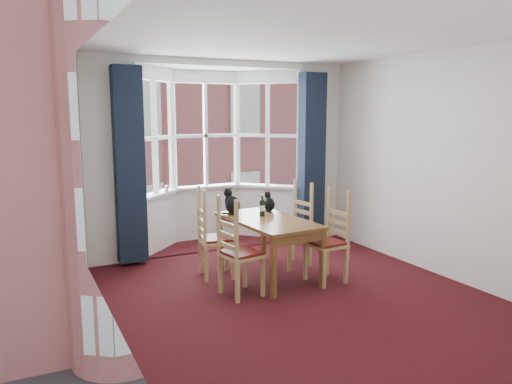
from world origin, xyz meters
TOP-DOWN VIEW (x-y plane):
  - floor at (0.00, 0.00)m, footprint 4.50×4.50m
  - ceiling at (0.00, 0.00)m, footprint 4.50×4.50m
  - wall_left at (-2.00, 0.00)m, footprint 0.00×4.50m
  - wall_right at (2.00, 0.00)m, footprint 0.00×4.50m
  - wall_near at (0.00, -2.25)m, footprint 4.00×0.00m
  - wall_back_pier_left at (-1.65, 2.25)m, footprint 0.70×0.12m
  - wall_back_pier_right at (1.65, 2.25)m, footprint 0.70×0.12m
  - bay_window at (0.00, 2.75)m, footprint 2.76×0.94m
  - curtain_left at (-1.42, 2.07)m, footprint 0.38×0.22m
  - curtain_right at (1.42, 2.07)m, footprint 0.38×0.22m
  - dining_table at (-0.00, 0.82)m, footprint 0.88×1.51m
  - chair_left_near at (-0.66, 0.36)m, footprint 0.46×0.48m
  - chair_left_far at (-0.67, 1.11)m, footprint 0.46×0.48m
  - chair_right_near at (0.63, 0.34)m, footprint 0.43×0.45m
  - chair_right_far at (0.58, 1.08)m, footprint 0.44×0.46m
  - cat_left at (-0.27, 1.34)m, footprint 0.25×0.29m
  - cat_right at (0.25, 1.28)m, footprint 0.17×0.22m
  - wine_bottle at (0.02, 1.02)m, footprint 0.07×0.07m
  - candle_tall at (-0.77, 2.60)m, footprint 0.06×0.06m
  - street at (0.00, 32.25)m, footprint 80.00×80.00m
  - tenement_building at (0.00, 14.01)m, footprint 18.40×7.80m

SIDE VIEW (x-z plane):
  - street at x=0.00m, z-range -6.00..-6.00m
  - floor at x=0.00m, z-range 0.00..0.00m
  - chair_left_near at x=-0.66m, z-range 0.01..0.93m
  - chair_left_far at x=-0.67m, z-range 0.01..0.93m
  - chair_right_near at x=0.63m, z-range 0.01..0.93m
  - chair_right_far at x=0.58m, z-range 0.01..0.93m
  - dining_table at x=0.00m, z-range 0.28..1.02m
  - cat_right at x=0.25m, z-range 0.71..0.98m
  - wine_bottle at x=0.02m, z-range 0.72..1.00m
  - cat_left at x=-0.27m, z-range 0.70..1.05m
  - candle_tall at x=-0.77m, z-range 0.87..0.98m
  - curtain_left at x=-1.42m, z-range 0.05..2.65m
  - curtain_right at x=1.42m, z-range 0.05..2.65m
  - wall_left at x=-2.00m, z-range -0.85..3.65m
  - wall_right at x=2.00m, z-range -0.85..3.65m
  - wall_near at x=0.00m, z-range -0.60..3.40m
  - wall_back_pier_left at x=-1.65m, z-range 0.00..2.80m
  - wall_back_pier_right at x=1.65m, z-range 0.00..2.80m
  - bay_window at x=0.00m, z-range 0.00..2.80m
  - tenement_building at x=0.00m, z-range -6.00..9.20m
  - ceiling at x=0.00m, z-range 2.80..2.80m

